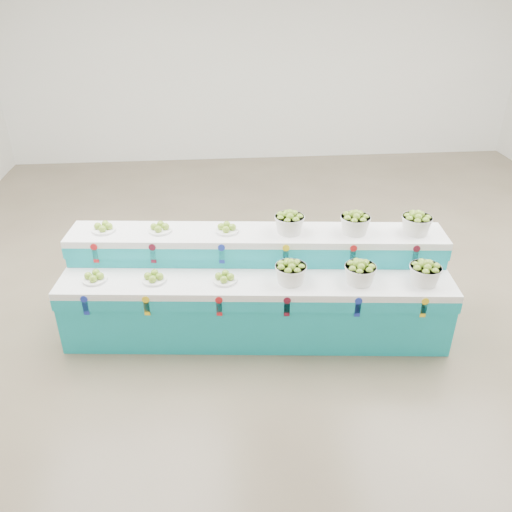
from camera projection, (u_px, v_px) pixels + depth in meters
name	position (u px, v px, depth m)	size (l,w,h in m)	color
ground	(308.00, 287.00, 6.25)	(10.00, 10.00, 0.00)	brown
back_wall	(266.00, 55.00, 9.63)	(10.00, 10.00, 0.00)	silver
display_stand	(256.00, 286.00, 5.31)	(3.90, 1.01, 1.02)	#15A2AC
plate_lower_left	(94.00, 276.00, 4.99)	(0.24, 0.24, 0.10)	white
plate_lower_mid	(154.00, 277.00, 4.98)	(0.24, 0.24, 0.10)	white
plate_lower_right	(225.00, 277.00, 4.97)	(0.24, 0.24, 0.10)	white
basket_lower_left	(291.00, 272.00, 4.94)	(0.30, 0.30, 0.23)	silver
basket_lower_mid	(360.00, 272.00, 4.93)	(0.30, 0.30, 0.23)	silver
basket_lower_right	(425.00, 273.00, 4.92)	(0.30, 0.30, 0.23)	silver
plate_upper_left	(103.00, 227.00, 5.26)	(0.24, 0.24, 0.10)	white
plate_upper_mid	(160.00, 227.00, 5.26)	(0.24, 0.24, 0.10)	white
plate_upper_right	(227.00, 227.00, 5.25)	(0.24, 0.24, 0.10)	white
basket_upper_left	(289.00, 222.00, 5.21)	(0.30, 0.30, 0.23)	silver
basket_upper_mid	(355.00, 222.00, 5.21)	(0.30, 0.30, 0.23)	silver
basket_upper_right	(416.00, 223.00, 5.20)	(0.30, 0.30, 0.23)	silver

